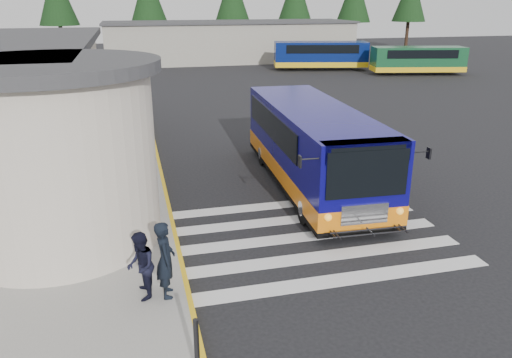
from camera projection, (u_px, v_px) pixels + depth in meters
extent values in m
plane|color=black|center=(311.00, 224.00, 14.96)|extent=(140.00, 140.00, 0.00)
cube|color=gray|center=(13.00, 200.00, 16.51)|extent=(10.00, 34.00, 0.15)
cube|color=yellow|center=(164.00, 187.00, 17.65)|extent=(0.12, 34.00, 0.16)
cylinder|color=#B9AE9C|center=(54.00, 160.00, 12.99)|extent=(5.20, 5.20, 4.50)
cylinder|color=#38383A|center=(41.00, 66.00, 12.18)|extent=(5.80, 5.80, 0.30)
cube|color=black|center=(90.00, 152.00, 17.60)|extent=(0.08, 1.20, 2.20)
cube|color=#38383A|center=(101.00, 116.00, 17.27)|extent=(1.20, 1.80, 0.12)
cube|color=silver|center=(337.00, 280.00, 11.93)|extent=(8.00, 0.55, 0.01)
cube|color=silver|center=(319.00, 257.00, 13.02)|extent=(8.00, 0.55, 0.01)
cube|color=silver|center=(304.00, 237.00, 14.12)|extent=(8.00, 0.55, 0.01)
cube|color=silver|center=(291.00, 220.00, 15.21)|extent=(8.00, 0.55, 0.01)
cube|color=silver|center=(280.00, 205.00, 16.31)|extent=(8.00, 0.55, 0.01)
cube|color=gray|center=(230.00, 42.00, 53.98)|extent=(26.00, 8.00, 4.00)
cube|color=#38383A|center=(229.00, 22.00, 53.27)|extent=(26.40, 8.40, 0.20)
cylinder|color=black|center=(62.00, 42.00, 57.19)|extent=(0.44, 0.44, 3.60)
cylinder|color=black|center=(151.00, 40.00, 59.50)|extent=(0.44, 0.44, 3.60)
cylinder|color=black|center=(233.00, 39.00, 61.81)|extent=(0.44, 0.44, 3.60)
cylinder|color=black|center=(294.00, 37.00, 63.66)|extent=(0.44, 0.44, 3.60)
cylinder|color=black|center=(352.00, 36.00, 65.50)|extent=(0.44, 0.44, 3.60)
cylinder|color=black|center=(407.00, 35.00, 67.35)|extent=(0.44, 0.44, 3.60)
cube|color=#0C0865|center=(312.00, 142.00, 17.51)|extent=(2.99, 9.42, 2.43)
cube|color=orange|center=(311.00, 167.00, 17.83)|extent=(3.02, 9.45, 0.58)
cube|color=black|center=(311.00, 176.00, 17.94)|extent=(3.01, 9.44, 0.23)
cube|color=black|center=(368.00, 174.00, 13.07)|extent=(2.28, 0.16, 1.29)
cube|color=silver|center=(365.00, 214.00, 13.45)|extent=(1.35, 0.12, 0.57)
cube|color=black|center=(271.00, 124.00, 17.86)|extent=(0.34, 6.82, 0.93)
cube|color=black|center=(340.00, 121.00, 18.36)|extent=(0.34, 6.82, 0.93)
cylinder|color=black|center=(306.00, 208.00, 14.82)|extent=(0.35, 1.01, 0.99)
cylinder|color=black|center=(378.00, 202.00, 15.25)|extent=(0.35, 1.01, 0.99)
cylinder|color=black|center=(264.00, 153.00, 20.16)|extent=(0.35, 1.01, 0.99)
cylinder|color=black|center=(318.00, 150.00, 20.59)|extent=(0.35, 1.01, 0.99)
cube|color=black|center=(300.00, 161.00, 12.75)|extent=(0.06, 0.19, 0.31)
cube|color=black|center=(429.00, 153.00, 13.44)|extent=(0.06, 0.19, 0.31)
imported|color=black|center=(165.00, 259.00, 10.80)|extent=(0.43, 0.65, 1.76)
imported|color=black|center=(141.00, 266.00, 10.74)|extent=(0.59, 0.75, 1.54)
cylinder|color=black|center=(197.00, 348.00, 8.51)|extent=(0.09, 0.09, 1.15)
cube|color=#071652|center=(321.00, 54.00, 47.34)|extent=(9.02, 4.27, 2.22)
cube|color=yellow|center=(320.00, 63.00, 47.64)|extent=(9.05, 4.31, 0.48)
cube|color=black|center=(321.00, 48.00, 47.16)|extent=(7.14, 3.89, 0.77)
cube|color=#124525|center=(418.00, 59.00, 44.37)|extent=(8.35, 3.85, 2.06)
cube|color=yellow|center=(417.00, 68.00, 44.66)|extent=(8.38, 3.88, 0.45)
cube|color=black|center=(419.00, 53.00, 44.21)|extent=(6.61, 3.53, 0.72)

